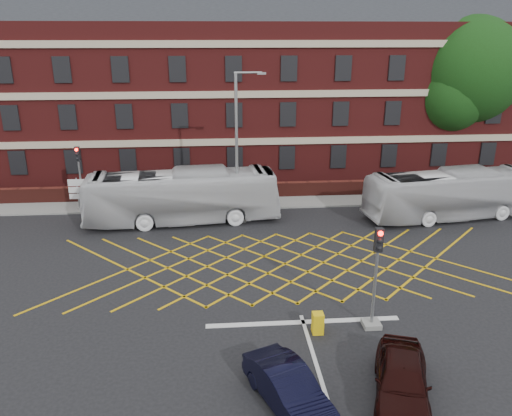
{
  "coord_description": "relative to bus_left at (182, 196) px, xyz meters",
  "views": [
    {
      "loc": [
        -3.36,
        -21.06,
        11.26
      ],
      "look_at": [
        -1.55,
        1.5,
        3.28
      ],
      "focal_mm": 35.0,
      "sensor_mm": 36.0,
      "label": 1
    }
  ],
  "objects": [
    {
      "name": "ground",
      "position": [
        5.57,
        -8.61,
        -1.67
      ],
      "size": [
        120.0,
        120.0,
        0.0
      ],
      "primitive_type": "plane",
      "color": "black",
      "rests_on": "ground"
    },
    {
      "name": "victorian_building",
      "position": [
        5.82,
        13.39,
        6.17
      ],
      "size": [
        51.0,
        12.17,
        20.4
      ],
      "color": "#5C1817",
      "rests_on": "ground"
    },
    {
      "name": "boundary_wall",
      "position": [
        5.57,
        4.39,
        -1.12
      ],
      "size": [
        56.0,
        0.5,
        1.1
      ],
      "primitive_type": "cube",
      "color": "#4C1914",
      "rests_on": "ground"
    },
    {
      "name": "far_pavement",
      "position": [
        5.57,
        3.39,
        -1.61
      ],
      "size": [
        60.0,
        3.0,
        0.12
      ],
      "primitive_type": "cube",
      "color": "slate",
      "rests_on": "ground"
    },
    {
      "name": "box_junction_hatching",
      "position": [
        5.57,
        -6.61,
        -1.66
      ],
      "size": [
        8.22,
        8.22,
        0.02
      ],
      "primitive_type": "cube",
      "rotation": [
        0.0,
        0.0,
        0.79
      ],
      "color": "#CC990C",
      "rests_on": "ground"
    },
    {
      "name": "stop_line",
      "position": [
        5.57,
        -12.11,
        -1.66
      ],
      "size": [
        8.0,
        0.3,
        0.02
      ],
      "primitive_type": "cube",
      "color": "silver",
      "rests_on": "ground"
    },
    {
      "name": "bus_left",
      "position": [
        0.0,
        0.0,
        0.0
      ],
      "size": [
        12.16,
        3.78,
        3.33
      ],
      "primitive_type": "imported",
      "rotation": [
        0.0,
        0.0,
        1.65
      ],
      "color": "silver",
      "rests_on": "ground"
    },
    {
      "name": "bus_right",
      "position": [
        17.0,
        -0.65,
        -0.1
      ],
      "size": [
        11.48,
        4.18,
        3.12
      ],
      "primitive_type": "imported",
      "rotation": [
        0.0,
        0.0,
        1.71
      ],
      "color": "silver",
      "rests_on": "ground"
    },
    {
      "name": "car_navy",
      "position": [
        4.27,
        -16.84,
        -1.01
      ],
      "size": [
        2.81,
        4.19,
        1.3
      ],
      "primitive_type": "imported",
      "rotation": [
        0.0,
        0.0,
        0.4
      ],
      "color": "black",
      "rests_on": "ground"
    },
    {
      "name": "car_maroon",
      "position": [
        7.96,
        -16.8,
        -0.94
      ],
      "size": [
        2.94,
        4.56,
        1.44
      ],
      "primitive_type": "imported",
      "rotation": [
        0.0,
        0.0,
        -0.32
      ],
      "color": "black",
      "rests_on": "ground"
    },
    {
      "name": "deciduous_tree",
      "position": [
        21.95,
        9.14,
        6.19
      ],
      "size": [
        8.4,
        8.36,
        12.63
      ],
      "color": "black",
      "rests_on": "ground"
    },
    {
      "name": "traffic_light_near",
      "position": [
        8.28,
        -12.61,
        0.1
      ],
      "size": [
        0.7,
        0.7,
        4.27
      ],
      "color": "slate",
      "rests_on": "ground"
    },
    {
      "name": "traffic_light_far",
      "position": [
        -6.82,
        2.84,
        0.1
      ],
      "size": [
        0.7,
        0.7,
        4.27
      ],
      "color": "slate",
      "rests_on": "ground"
    },
    {
      "name": "street_lamp",
      "position": [
        3.48,
        -0.07,
        1.49
      ],
      "size": [
        2.25,
        1.0,
        9.14
      ],
      "color": "slate",
      "rests_on": "ground"
    },
    {
      "name": "direction_signs",
      "position": [
        -7.1,
        2.78,
        -0.29
      ],
      "size": [
        1.1,
        0.16,
        2.2
      ],
      "color": "gray",
      "rests_on": "ground"
    },
    {
      "name": "utility_cabinet",
      "position": [
        6.01,
        -12.89,
        -1.23
      ],
      "size": [
        0.43,
        0.44,
        0.87
      ],
      "primitive_type": "cube",
      "color": "yellow",
      "rests_on": "ground"
    }
  ]
}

